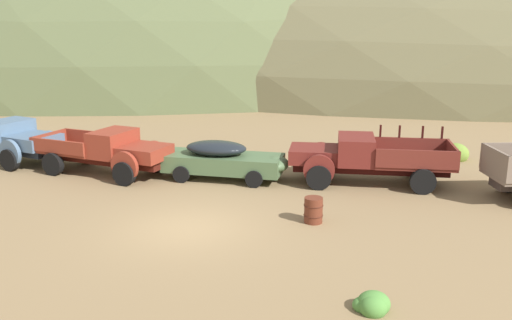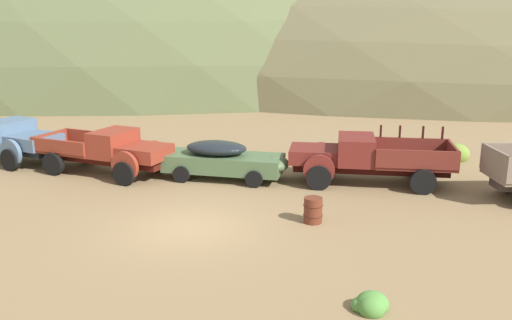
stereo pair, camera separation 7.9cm
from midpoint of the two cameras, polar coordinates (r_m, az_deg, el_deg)
The scene contains 10 objects.
ground_plane at distance 17.84m, azimuth -7.13°, elevation -6.91°, with size 300.00×300.00×0.00m, color olive.
hill_distant at distance 81.52m, azimuth -11.69°, elevation 9.68°, with size 100.16×86.01×48.09m, color #56603D.
hill_far_right at distance 77.37m, azimuth 15.34°, elevation 9.22°, with size 117.81×80.65×34.77m, color brown.
truck_chalk_blue at distance 27.90m, azimuth -24.07°, elevation 1.92°, with size 6.64×4.07×2.16m.
truck_rust_red at distance 24.02m, azimuth -14.51°, elevation 0.83°, with size 6.21×3.56×1.89m.
car_weathered_green at distance 22.69m, azimuth -3.11°, elevation 0.03°, with size 5.17×2.16×1.57m.
truck_oxblood at distance 22.48m, azimuth 10.26°, elevation 0.18°, with size 6.38×2.67×2.16m.
oil_drum_spare at distance 18.15m, azimuth 5.74°, elevation -5.09°, with size 0.64×0.64×0.84m.
bush_near_barrel at distance 13.31m, azimuth 11.54°, elevation -14.26°, with size 0.86×0.78×0.58m.
bush_back_edge at distance 27.43m, azimuth 19.44°, elevation 0.57°, with size 1.22×1.10×1.00m.
Camera 1 is at (4.84, -15.90, 6.49)m, focal length 39.32 mm.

